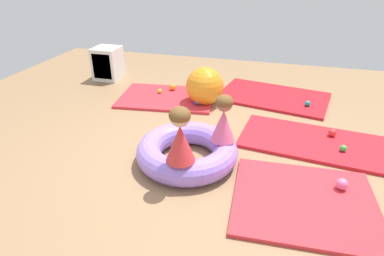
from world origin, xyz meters
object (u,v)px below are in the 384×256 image
Objects in this scene: play_ball_yellow at (160,91)px; play_ball_teal at (308,103)px; inflatable_cushion at (187,151)px; exercise_ball_large at (205,86)px; child_in_pink at (224,119)px; play_ball_orange at (173,87)px; play_ball_pink at (342,184)px; play_ball_red at (332,133)px; storage_cube at (107,64)px; play_ball_green at (343,148)px; play_ball_blue at (197,101)px; child_in_red at (180,135)px.

play_ball_teal is at bearing 2.44° from play_ball_yellow.
exercise_ball_large reaches higher than inflatable_cushion.
child_in_pink is 4.85× the size of play_ball_orange.
inflatable_cushion is 9.88× the size of play_ball_pink.
play_ball_orange is 1.10× the size of play_ball_red.
play_ball_red is 3.89m from storage_cube.
play_ball_pink is 1.16× the size of play_ball_red.
exercise_ball_large is at bearing 152.08° from play_ball_green.
play_ball_blue is at bearing 139.37° from play_ball_pink.
storage_cube is at bearing -145.61° from child_in_pink.
exercise_ball_large reaches higher than play_ball_orange.
play_ball_teal is at bearing 135.31° from child_in_pink.
play_ball_pink is 1.05m from play_ball_red.
child_in_pink is at bearing -40.23° from storage_cube.
child_in_red is at bearing -83.25° from exercise_ball_large.
play_ball_pink is (1.53, -0.11, -0.04)m from inflatable_cushion.
exercise_ball_large is at bearing -27.22° from play_ball_orange.
play_ball_blue is 1.38× the size of play_ball_teal.
child_in_red is 0.58m from child_in_pink.
play_ball_pink reaches higher than play_ball_orange.
inflatable_cushion is 10.43× the size of play_ball_orange.
inflatable_cushion is 2.15× the size of child_in_pink.
play_ball_orange is (-1.15, 1.77, -0.42)m from child_in_pink.
child_in_pink is 1.57m from exercise_ball_large.
child_in_red is at bearing -47.87° from child_in_pink.
play_ball_yellow is at bearing -156.01° from child_in_pink.
child_in_pink is 4.59× the size of play_ball_pink.
play_ball_orange is at bearing 152.25° from play_ball_green.
play_ball_teal is at bearing 96.96° from play_ball_pink.
play_ball_blue is at bearing 165.06° from play_ball_red.
child_in_red reaches higher than child_in_pink.
child_in_pink is at bearing -50.64° from play_ball_yellow.
play_ball_pink is at bearing -98.21° from play_ball_green.
child_in_pink reaches higher than play_ball_orange.
play_ball_green is at bearing -23.15° from storage_cube.
child_in_red is at bearing -82.89° from inflatable_cushion.
play_ball_orange is 0.18× the size of exercise_ball_large.
exercise_ball_large is at bearing -175.03° from child_in_pink.
play_ball_pink is 1.40× the size of play_ball_teal.
play_ball_teal is at bearing -6.88° from storage_cube.
child_in_pink is 2.10m from play_ball_yellow.
storage_cube is (-2.48, 2.10, -0.23)m from child_in_pink.
inflatable_cushion reaches higher than play_ball_red.
play_ball_teal is at bearing 54.11° from inflatable_cushion.
play_ball_green is at bearing -23.04° from play_ball_yellow.
play_ball_red is (1.81, -0.48, -0.01)m from play_ball_blue.
play_ball_red is 1.20× the size of play_ball_teal.
storage_cube is (-2.17, 2.58, -0.25)m from child_in_red.
play_ball_pink is at bearing -32.46° from storage_cube.
child_in_pink is (0.36, 0.11, 0.38)m from inflatable_cushion.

